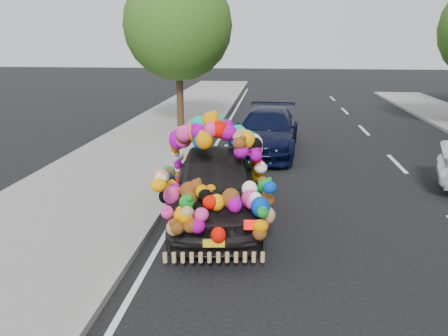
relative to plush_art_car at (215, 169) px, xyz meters
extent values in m
plane|color=black|center=(1.18, -0.34, -1.06)|extent=(100.00, 100.00, 0.00)
cube|color=gray|center=(-3.12, -0.34, -1.00)|extent=(4.00, 60.00, 0.12)
cube|color=gray|center=(-1.17, -0.34, -0.99)|extent=(0.15, 60.00, 0.13)
cylinder|color=#332114|center=(-2.62, 9.16, 0.31)|extent=(0.28, 0.28, 2.73)
sphere|color=#204813|center=(-2.62, 9.16, 2.97)|extent=(4.20, 4.20, 4.20)
imported|color=black|center=(0.00, 0.00, -0.35)|extent=(2.17, 4.34, 1.42)
cube|color=red|center=(-0.31, -2.16, -0.28)|extent=(0.23, 0.09, 0.14)
cube|color=red|center=(0.82, -2.02, -0.28)|extent=(0.23, 0.09, 0.14)
cube|color=yellow|center=(0.26, -2.10, -0.58)|extent=(0.34, 0.08, 0.12)
imported|color=black|center=(0.93, 5.73, -0.38)|extent=(2.26, 4.81, 1.36)
camera|label=1|loc=(1.10, -8.16, 2.42)|focal=35.00mm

